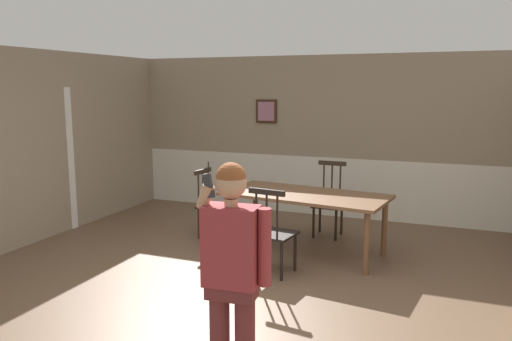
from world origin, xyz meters
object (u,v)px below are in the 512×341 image
dining_table (305,200)px  chair_at_table_head (273,233)px  chair_by_doorway (212,205)px  person_figure (233,266)px  chair_near_window (329,202)px

dining_table → chair_at_table_head: chair_at_table_head is taller
chair_by_doorway → person_figure: 3.72m
dining_table → chair_near_window: 0.89m
chair_at_table_head → person_figure: bearing=-69.2°
dining_table → chair_by_doorway: 1.43m
dining_table → chair_near_window: bearing=82.8°
chair_by_doorway → dining_table: bearing=86.6°
chair_near_window → person_figure: bearing=95.6°
chair_near_window → chair_at_table_head: bearing=84.2°
chair_near_window → chair_by_doorway: (-1.51, -0.68, -0.02)m
chair_at_table_head → dining_table: bearing=90.6°
chair_near_window → person_figure: 3.94m
chair_at_table_head → chair_near_window: bearing=90.7°
chair_by_doorway → person_figure: size_ratio=0.60×
dining_table → chair_near_window: chair_near_window is taller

